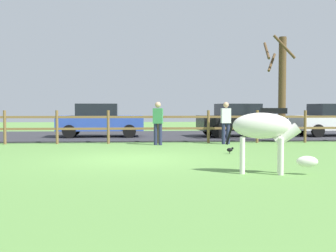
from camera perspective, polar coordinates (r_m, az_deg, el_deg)
name	(u,v)px	position (r m, az deg, el deg)	size (l,w,h in m)	color
ground_plane	(133,159)	(11.45, -4.93, -4.58)	(60.00, 60.00, 0.00)	#5B8C42
parking_asphalt	(136,136)	(20.71, -4.51, -1.33)	(28.00, 7.40, 0.05)	#2D2D33
paddock_fence	(134,125)	(16.37, -4.77, 0.19)	(22.04, 0.11, 1.32)	brown
bare_tree	(281,86)	(17.64, 15.39, 5.33)	(1.18, 1.34, 4.35)	#513A23
zebra	(266,131)	(9.07, 13.34, -0.63)	(1.90, 0.79, 1.41)	white
crow_on_grass	(230,150)	(12.87, 8.58, -3.25)	(0.21, 0.10, 0.20)	black
parked_car_black	(240,120)	(20.03, 9.90, 0.85)	(4.13, 2.15, 1.56)	black
parked_car_white	(334,120)	(21.69, 22.01, 0.83)	(4.12, 2.14, 1.56)	white
parked_car_blue	(100,120)	(19.74, -9.40, 0.83)	(4.04, 1.96, 1.56)	#2D4CAD
visitor_left_of_tree	(226,121)	(16.21, 8.00, 0.70)	(0.37, 0.24, 1.64)	#232847
visitor_right_of_tree	(158,121)	(15.65, -1.40, 0.66)	(0.40, 0.30, 1.64)	#232847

